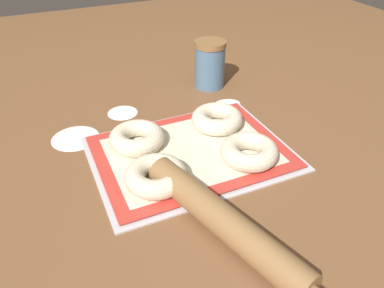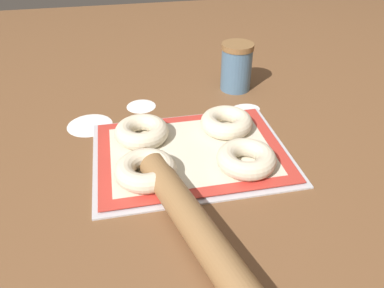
# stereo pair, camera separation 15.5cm
# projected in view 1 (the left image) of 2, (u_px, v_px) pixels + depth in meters

# --- Properties ---
(ground_plane) EXTENTS (2.80, 2.80, 0.00)m
(ground_plane) POSITION_uv_depth(u_px,v_px,m) (191.00, 154.00, 0.89)
(ground_plane) COLOR brown
(baking_tray) EXTENTS (0.46, 0.34, 0.01)m
(baking_tray) POSITION_uv_depth(u_px,v_px,m) (192.00, 154.00, 0.88)
(baking_tray) COLOR silver
(baking_tray) RESTS_ON ground_plane
(baking_mat) EXTENTS (0.43, 0.32, 0.00)m
(baking_mat) POSITION_uv_depth(u_px,v_px,m) (192.00, 152.00, 0.88)
(baking_mat) COLOR red
(baking_mat) RESTS_ON baking_tray
(bagel_front_left) EXTENTS (0.13, 0.13, 0.04)m
(bagel_front_left) POSITION_uv_depth(u_px,v_px,m) (156.00, 176.00, 0.77)
(bagel_front_left) COLOR beige
(bagel_front_left) RESTS_ON baking_mat
(bagel_front_right) EXTENTS (0.13, 0.13, 0.04)m
(bagel_front_right) POSITION_uv_depth(u_px,v_px,m) (249.00, 151.00, 0.84)
(bagel_front_right) COLOR beige
(bagel_front_right) RESTS_ON baking_mat
(bagel_back_left) EXTENTS (0.13, 0.13, 0.04)m
(bagel_back_left) POSITION_uv_depth(u_px,v_px,m) (137.00, 138.00, 0.88)
(bagel_back_left) COLOR beige
(bagel_back_left) RESTS_ON baking_mat
(bagel_back_right) EXTENTS (0.13, 0.13, 0.04)m
(bagel_back_right) POSITION_uv_depth(u_px,v_px,m) (217.00, 119.00, 0.96)
(bagel_back_right) COLOR beige
(bagel_back_right) RESTS_ON baking_mat
(flour_canister) EXTENTS (0.10, 0.10, 0.14)m
(flour_canister) POSITION_uv_depth(u_px,v_px,m) (210.00, 64.00, 1.15)
(flour_canister) COLOR slate
(flour_canister) RESTS_ON ground_plane
(rolling_pin) EXTENTS (0.16, 0.47, 0.06)m
(rolling_pin) POSITION_uv_depth(u_px,v_px,m) (222.00, 220.00, 0.67)
(rolling_pin) COLOR olive
(rolling_pin) RESTS_ON ground_plane
(flour_patch_near) EXTENTS (0.08, 0.06, 0.00)m
(flour_patch_near) POSITION_uv_depth(u_px,v_px,m) (227.00, 104.00, 1.09)
(flour_patch_near) COLOR white
(flour_patch_near) RESTS_ON ground_plane
(flour_patch_far) EXTENTS (0.12, 0.12, 0.00)m
(flour_patch_far) POSITION_uv_depth(u_px,v_px,m) (75.00, 138.00, 0.94)
(flour_patch_far) COLOR white
(flour_patch_far) RESTS_ON ground_plane
(flour_patch_side) EXTENTS (0.08, 0.08, 0.00)m
(flour_patch_side) POSITION_uv_depth(u_px,v_px,m) (123.00, 112.00, 1.05)
(flour_patch_side) COLOR white
(flour_patch_side) RESTS_ON ground_plane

